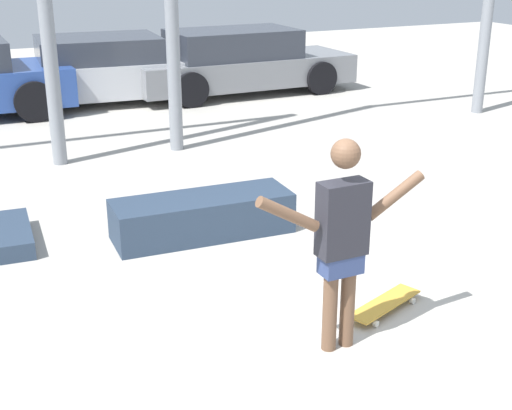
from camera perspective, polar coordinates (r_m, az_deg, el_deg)
The scene contains 6 objects.
ground_plane at distance 5.70m, azimuth 4.90°, elevation -11.19°, with size 36.00×36.00×0.00m, color #B2ADA3.
skateboarder at distance 5.29m, azimuth 6.90°, elevation -2.40°, with size 1.41×0.22×1.67m.
skateboard at distance 6.24m, azimuth 10.24°, elevation -7.79°, with size 0.84×0.49×0.08m.
grind_box at distance 7.62m, azimuth -4.30°, elevation -0.89°, with size 1.91×0.64×0.44m, color #28384C.
parked_car_silver at distance 14.44m, azimuth -11.89°, elevation 10.55°, with size 4.28×2.28×1.26m.
parked_car_grey at distance 14.89m, azimuth -1.41°, elevation 11.33°, with size 4.60×1.87×1.31m.
Camera 1 is at (-2.49, -4.17, 2.97)m, focal length 50.00 mm.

